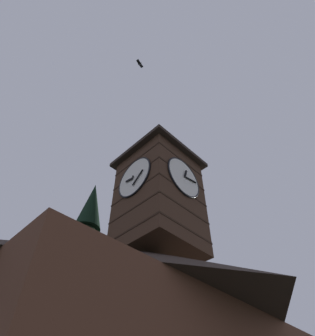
# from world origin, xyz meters

# --- Properties ---
(clock_tower) EXTENTS (4.57, 4.57, 10.14)m
(clock_tower) POSITION_xyz_m (-1.03, -0.18, 12.80)
(clock_tower) COLOR #422B1E
(clock_tower) RESTS_ON building_main
(pine_tree_behind) EXTENTS (4.98, 4.98, 14.70)m
(pine_tree_behind) POSITION_xyz_m (0.97, -4.26, 6.02)
(pine_tree_behind) COLOR #473323
(pine_tree_behind) RESTS_ON ground_plane
(flying_bird_high) EXTENTS (0.73, 0.36, 0.16)m
(flying_bird_high) POSITION_xyz_m (2.42, 1.25, 22.54)
(flying_bird_high) COLOR black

